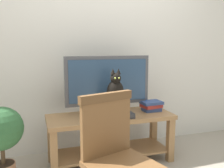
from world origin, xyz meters
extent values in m
cube|color=silver|center=(0.00, 0.98, 1.40)|extent=(7.00, 0.12, 2.80)
cube|color=olive|center=(-0.03, 0.47, 0.51)|extent=(1.35, 0.50, 0.04)
cube|color=olive|center=(-0.66, 0.28, 0.24)|extent=(0.07, 0.07, 0.49)
cube|color=olive|center=(0.60, 0.28, 0.24)|extent=(0.07, 0.07, 0.49)
cube|color=olive|center=(-0.66, 0.67, 0.24)|extent=(0.07, 0.07, 0.49)
cube|color=olive|center=(0.60, 0.67, 0.24)|extent=(0.07, 0.07, 0.49)
cube|color=olive|center=(-0.03, 0.47, 0.12)|extent=(1.25, 0.42, 0.02)
cube|color=#4C4C51|center=(-0.03, 0.57, 0.54)|extent=(0.38, 0.20, 0.03)
cube|color=#4C4C51|center=(-0.03, 0.57, 0.59)|extent=(0.06, 0.04, 0.07)
cube|color=#4C4C51|center=(-0.03, 0.57, 0.89)|extent=(0.94, 0.05, 0.53)
cube|color=navy|center=(-0.03, 0.54, 0.89)|extent=(0.87, 0.01, 0.46)
sphere|color=#2672F2|center=(0.42, 0.54, 0.65)|extent=(0.01, 0.01, 0.01)
cube|color=#2D2D30|center=(-0.02, 0.38, 0.56)|extent=(0.37, 0.25, 0.05)
cube|color=black|center=(-0.02, 0.26, 0.56)|extent=(0.22, 0.01, 0.03)
ellipsoid|color=black|center=(-0.02, 0.38, 0.72)|extent=(0.21, 0.23, 0.27)
ellipsoid|color=black|center=(-0.02, 0.36, 0.80)|extent=(0.18, 0.15, 0.24)
sphere|color=black|center=(-0.02, 0.34, 0.94)|extent=(0.11, 0.11, 0.11)
cone|color=black|center=(-0.05, 0.34, 1.01)|extent=(0.05, 0.05, 0.06)
cone|color=black|center=(0.01, 0.34, 1.01)|extent=(0.05, 0.05, 0.06)
sphere|color=#B2C64C|center=(-0.04, 0.29, 0.95)|extent=(0.02, 0.02, 0.02)
sphere|color=#B2C64C|center=(0.00, 0.29, 0.95)|extent=(0.02, 0.02, 0.02)
cylinder|color=black|center=(0.05, 0.31, 0.60)|extent=(0.09, 0.19, 0.04)
cube|color=brown|center=(-0.27, -0.56, 0.48)|extent=(0.53, 0.53, 0.04)
cube|color=brown|center=(-0.33, -0.38, 0.72)|extent=(0.39, 0.15, 0.45)
cube|color=brown|center=(-0.33, -0.38, 0.91)|extent=(0.41, 0.17, 0.06)
cube|color=#33477A|center=(0.47, 0.49, 0.55)|extent=(0.20, 0.15, 0.04)
cube|color=#B2332D|center=(0.47, 0.50, 0.59)|extent=(0.23, 0.19, 0.04)
cube|color=#33477A|center=(0.47, 0.49, 0.63)|extent=(0.24, 0.19, 0.03)
cylinder|color=#332319|center=(-1.10, 0.33, 0.20)|extent=(0.19, 0.19, 0.02)
cylinder|color=#4C3823|center=(-1.10, 0.33, 0.29)|extent=(0.04, 0.04, 0.18)
sphere|color=#2D5B33|center=(-1.10, 0.33, 0.54)|extent=(0.39, 0.39, 0.39)
camera|label=1|loc=(-0.81, -1.98, 1.27)|focal=39.53mm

